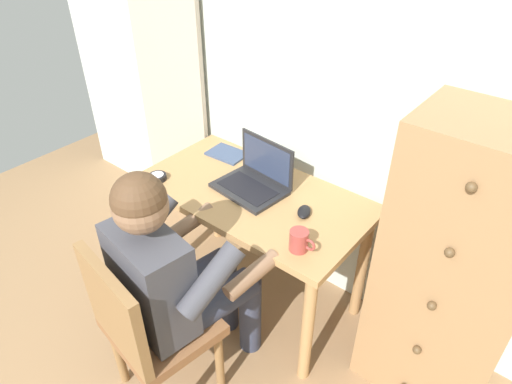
{
  "coord_description": "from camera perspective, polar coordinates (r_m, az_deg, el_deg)",
  "views": [
    {
      "loc": [
        0.72,
        0.43,
        1.99
      ],
      "look_at": [
        -0.33,
        1.72,
        0.82
      ],
      "focal_mm": 31.52,
      "sensor_mm": 36.0,
      "label": 1
    }
  ],
  "objects": [
    {
      "name": "desk",
      "position": [
        2.27,
        -0.36,
        -2.28
      ],
      "size": [
        1.15,
        0.62,
        0.72
      ],
      "color": "tan",
      "rests_on": "ground_plane"
    },
    {
      "name": "dresser",
      "position": [
        2.01,
        23.64,
        -9.45
      ],
      "size": [
        0.54,
        0.44,
        1.35
      ],
      "color": "#9E754C",
      "rests_on": "ground_plane"
    },
    {
      "name": "curtain_panel",
      "position": [
        2.82,
        -11.16,
        16.09
      ],
      "size": [
        0.57,
        0.03,
        2.2
      ],
      "primitive_type": "cube",
      "color": "#BCAD99",
      "rests_on": "ground_plane"
    },
    {
      "name": "computer_mouse",
      "position": [
        2.07,
        6.12,
        -2.51
      ],
      "size": [
        0.1,
        0.12,
        0.03
      ],
      "primitive_type": "ellipsoid",
      "rotation": [
        0.0,
        0.0,
        0.42
      ],
      "color": "black",
      "rests_on": "desk"
    },
    {
      "name": "notebook_pad",
      "position": [
        2.52,
        -3.69,
        4.87
      ],
      "size": [
        0.22,
        0.16,
        0.01
      ],
      "primitive_type": "cube",
      "rotation": [
        0.0,
        0.0,
        0.06
      ],
      "color": "#3D4C6B",
      "rests_on": "desk"
    },
    {
      "name": "coffee_mug",
      "position": [
        1.86,
        5.53,
        -6.17
      ],
      "size": [
        0.12,
        0.08,
        0.09
      ],
      "color": "#9E3D38",
      "rests_on": "desk"
    },
    {
      "name": "wall_back",
      "position": [
        2.05,
        16.27,
        12.58
      ],
      "size": [
        4.8,
        0.05,
        2.5
      ],
      "primitive_type": "cube",
      "color": "silver",
      "rests_on": "ground_plane"
    },
    {
      "name": "person_seated",
      "position": [
        1.89,
        -9.82,
        -9.98
      ],
      "size": [
        0.59,
        0.62,
        1.18
      ],
      "color": "#33384C",
      "rests_on": "ground_plane"
    },
    {
      "name": "laptop",
      "position": [
        2.22,
        -0.1,
        1.73
      ],
      "size": [
        0.36,
        0.28,
        0.24
      ],
      "color": "#232326",
      "rests_on": "desk"
    },
    {
      "name": "chair",
      "position": [
        1.97,
        -13.77,
        -16.14
      ],
      "size": [
        0.48,
        0.46,
        0.87
      ],
      "color": "brown",
      "rests_on": "ground_plane"
    },
    {
      "name": "desk_clock",
      "position": [
        2.35,
        -12.38,
        1.88
      ],
      "size": [
        0.09,
        0.09,
        0.03
      ],
      "color": "black",
      "rests_on": "desk"
    }
  ]
}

